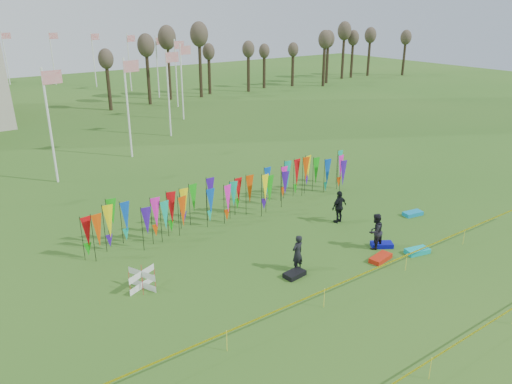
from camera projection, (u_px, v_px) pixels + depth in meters
ground at (333, 275)px, 23.32m from camera, size 160.00×160.00×0.00m
banner_row at (239, 192)px, 29.18m from camera, size 18.64×0.64×2.47m
caution_tape_near at (357, 277)px, 21.65m from camera, size 26.00×0.02×0.90m
caution_tape_far at (466, 339)px, 17.68m from camera, size 26.00×0.02×0.90m
tree_line at (283, 46)px, 72.01m from camera, size 53.92×1.92×7.84m
box_kite at (142, 280)px, 22.11m from camera, size 0.80×0.80×0.89m
person_left at (297, 253)px, 23.45m from camera, size 0.73×0.58×1.83m
person_mid at (375, 231)px, 25.58m from camera, size 0.99×0.67×1.92m
person_right at (339, 207)px, 28.66m from camera, size 1.18×0.73×1.93m
kite_bag_turquoise at (417, 251)px, 25.35m from camera, size 1.33×0.87×0.24m
kite_bag_blue at (382, 245)px, 26.03m from camera, size 1.25×1.09×0.23m
kite_bag_red at (381, 258)px, 24.66m from camera, size 1.38×0.82×0.24m
kite_bag_black at (294, 274)px, 23.20m from camera, size 1.09×0.71×0.24m
kite_bag_teal at (413, 213)px, 29.90m from camera, size 1.27×0.76×0.23m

